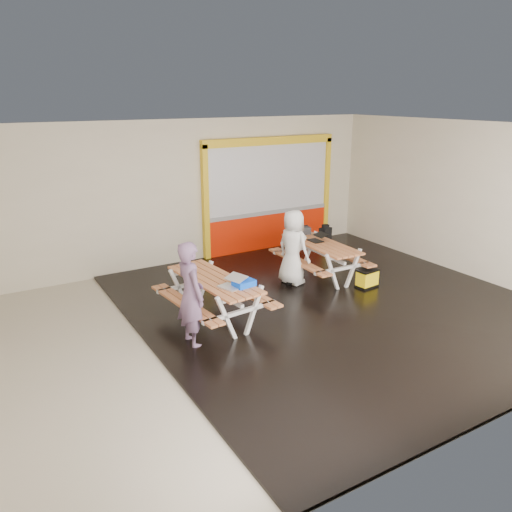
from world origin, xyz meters
TOP-DOWN VIEW (x-y plane):
  - room at (0.00, 0.00)m, footprint 10.02×8.02m
  - deck at (1.25, 0.00)m, footprint 7.50×7.98m
  - kiosk at (2.20, 3.93)m, footprint 3.88×0.16m
  - picnic_table_left at (-1.11, 0.51)m, footprint 1.69×2.32m
  - picnic_table_right at (1.97, 1.37)m, footprint 1.52×2.19m
  - person_left at (-1.83, -0.09)m, footprint 0.45×0.67m
  - person_right at (1.17, 1.30)m, footprint 0.71×0.91m
  - laptop_left at (-1.03, -0.03)m, footprint 0.51×0.48m
  - laptop_right at (2.00, 1.54)m, footprint 0.39×0.35m
  - blue_pouch at (-0.84, -0.11)m, footprint 0.40×0.31m
  - toolbox at (2.03, 2.17)m, footprint 0.41×0.26m
  - backpack at (2.64, 2.06)m, footprint 0.33×0.25m
  - dark_case at (1.26, 1.42)m, footprint 0.43×0.34m
  - fluke_bag at (2.46, 0.33)m, footprint 0.49×0.35m

SIDE VIEW (x-z plane):
  - deck at x=1.25m, z-range 0.00..0.05m
  - dark_case at x=1.26m, z-range 0.05..0.20m
  - fluke_bag at x=2.46m, z-range 0.04..0.44m
  - picnic_table_right at x=1.97m, z-range 0.22..1.09m
  - picnic_table_left at x=-1.11m, z-range 0.23..1.10m
  - backpack at x=2.64m, z-range 0.54..1.03m
  - person_right at x=1.17m, z-range 0.08..1.71m
  - laptop_right at x=2.00m, z-range 0.83..0.99m
  - person_left at x=-1.83m, z-range 0.01..1.82m
  - blue_pouch at x=-0.84m, z-range 0.87..0.98m
  - laptop_left at x=-1.03m, z-range 0.84..1.02m
  - toolbox at x=2.03m, z-range 0.83..1.06m
  - kiosk at x=2.20m, z-range -0.06..2.94m
  - room at x=0.00m, z-range -0.01..3.51m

